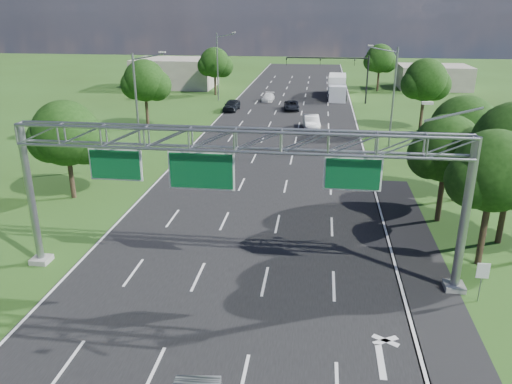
% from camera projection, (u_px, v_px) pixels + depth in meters
% --- Properties ---
extents(ground, '(220.00, 220.00, 0.00)m').
position_uv_depth(ground, '(268.00, 172.00, 43.69)').
color(ground, '#284715').
rests_on(ground, ground).
extents(road, '(18.00, 180.00, 0.02)m').
position_uv_depth(road, '(268.00, 172.00, 43.69)').
color(road, black).
rests_on(road, ground).
extents(road_flare, '(3.00, 30.00, 0.02)m').
position_uv_depth(road_flare, '(421.00, 268.00, 27.58)').
color(road_flare, black).
rests_on(road_flare, ground).
extents(sign_gantry, '(23.50, 1.00, 9.56)m').
position_uv_depth(sign_gantry, '(237.00, 152.00, 24.51)').
color(sign_gantry, gray).
rests_on(sign_gantry, ground).
extents(regulatory_sign, '(0.60, 0.08, 2.10)m').
position_uv_depth(regulatory_sign, '(482.00, 274.00, 23.98)').
color(regulatory_sign, gray).
rests_on(regulatory_sign, ground).
extents(traffic_signal, '(12.21, 0.24, 7.00)m').
position_uv_depth(traffic_signal, '(344.00, 68.00, 73.55)').
color(traffic_signal, black).
rests_on(traffic_signal, ground).
extents(streetlight_l_near, '(2.97, 0.22, 10.16)m').
position_uv_depth(streetlight_l_near, '(139.00, 106.00, 43.11)').
color(streetlight_l_near, gray).
rests_on(streetlight_l_near, ground).
extents(streetlight_l_far, '(2.97, 0.22, 10.16)m').
position_uv_depth(streetlight_l_far, '(219.00, 64.00, 75.66)').
color(streetlight_l_far, gray).
rests_on(streetlight_l_far, ground).
extents(streetlight_r_mid, '(2.97, 0.22, 10.16)m').
position_uv_depth(streetlight_r_mid, '(392.00, 93.00, 49.69)').
color(streetlight_r_mid, gray).
rests_on(streetlight_r_mid, ground).
extents(tree_cluster_right, '(9.91, 14.60, 8.68)m').
position_uv_depth(tree_cluster_right, '(494.00, 153.00, 30.01)').
color(tree_cluster_right, '#2D2116').
rests_on(tree_cluster_right, ground).
extents(tree_verge_la, '(5.76, 4.80, 7.40)m').
position_uv_depth(tree_verge_la, '(67.00, 136.00, 36.31)').
color(tree_verge_la, '#2D2116').
rests_on(tree_verge_la, ground).
extents(tree_verge_lb, '(5.76, 4.80, 8.06)m').
position_uv_depth(tree_verge_lb, '(146.00, 83.00, 57.71)').
color(tree_verge_lb, '#2D2116').
rests_on(tree_verge_lb, ground).
extents(tree_verge_lc, '(5.76, 4.80, 7.62)m').
position_uv_depth(tree_verge_lc, '(215.00, 64.00, 80.75)').
color(tree_verge_lc, '#2D2116').
rests_on(tree_verge_lc, ground).
extents(tree_verge_rd, '(5.76, 4.80, 8.28)m').
position_uv_depth(tree_verge_rd, '(426.00, 82.00, 56.57)').
color(tree_verge_rd, '#2D2116').
rests_on(tree_verge_rd, ground).
extents(tree_verge_re, '(5.76, 4.80, 7.84)m').
position_uv_depth(tree_verge_re, '(380.00, 60.00, 84.87)').
color(tree_verge_re, '#2D2116').
rests_on(tree_verge_re, ground).
extents(building_left, '(14.00, 10.00, 5.00)m').
position_uv_depth(building_left, '(175.00, 73.00, 90.11)').
color(building_left, gray).
rests_on(building_left, ground).
extents(building_right, '(12.00, 9.00, 4.00)m').
position_uv_depth(building_right, '(433.00, 77.00, 88.47)').
color(building_right, gray).
rests_on(building_right, ground).
extents(car_queue_a, '(1.77, 4.08, 1.17)m').
position_uv_depth(car_queue_a, '(268.00, 97.00, 76.77)').
color(car_queue_a, white).
rests_on(car_queue_a, ground).
extents(car_queue_b, '(2.46, 4.65, 1.25)m').
position_uv_depth(car_queue_b, '(292.00, 106.00, 70.07)').
color(car_queue_b, black).
rests_on(car_queue_b, ground).
extents(car_queue_c, '(2.06, 4.61, 1.54)m').
position_uv_depth(car_queue_c, '(232.00, 105.00, 69.60)').
color(car_queue_c, black).
rests_on(car_queue_c, ground).
extents(car_queue_d, '(2.33, 5.14, 1.64)m').
position_uv_depth(car_queue_d, '(311.00, 122.00, 58.93)').
color(car_queue_d, silver).
rests_on(car_queue_d, ground).
extents(box_truck, '(2.88, 9.28, 3.49)m').
position_uv_depth(box_truck, '(337.00, 87.00, 79.15)').
color(box_truck, white).
rests_on(box_truck, ground).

